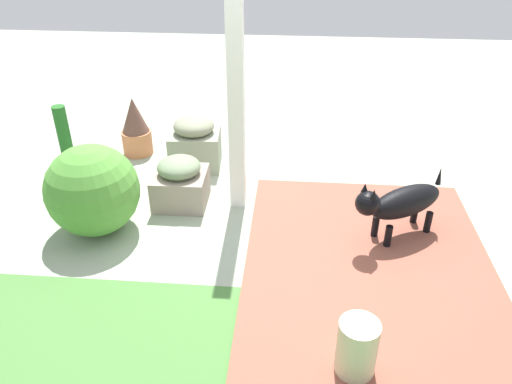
% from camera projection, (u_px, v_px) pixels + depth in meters
% --- Properties ---
extents(ground_plane, '(12.00, 12.00, 0.00)m').
position_uv_depth(ground_plane, '(262.00, 209.00, 4.29)').
color(ground_plane, '#9BA690').
extents(brick_path, '(1.80, 2.40, 0.02)m').
position_uv_depth(brick_path, '(369.00, 268.00, 3.61)').
color(brick_path, '#965240').
rests_on(brick_path, ground).
extents(porch_pillar, '(0.12, 0.12, 2.17)m').
position_uv_depth(porch_pillar, '(236.00, 84.00, 3.81)').
color(porch_pillar, white).
rests_on(porch_pillar, ground).
extents(stone_planter_nearest, '(0.51, 0.44, 0.51)m').
position_uv_depth(stone_planter_nearest, '(195.00, 143.00, 4.85)').
color(stone_planter_nearest, gray).
rests_on(stone_planter_nearest, ground).
extents(stone_planter_near, '(0.45, 0.44, 0.43)m').
position_uv_depth(stone_planter_near, '(180.00, 182.00, 4.28)').
color(stone_planter_near, gray).
rests_on(stone_planter_near, ground).
extents(round_shrub, '(0.72, 0.72, 0.72)m').
position_uv_depth(round_shrub, '(93.00, 190.00, 3.86)').
color(round_shrub, '#519538').
rests_on(round_shrub, ground).
extents(terracotta_pot_spiky, '(0.30, 0.30, 0.60)m').
position_uv_depth(terracotta_pot_spiky, '(136.00, 128.00, 5.07)').
color(terracotta_pot_spiky, '#CA764C').
rests_on(terracotta_pot_spiky, ground).
extents(terracotta_pot_tall, '(0.21, 0.21, 0.76)m').
position_uv_depth(terracotta_pot_tall, '(69.00, 157.00, 4.55)').
color(terracotta_pot_tall, '#A95439').
rests_on(terracotta_pot_tall, ground).
extents(dog, '(0.75, 0.56, 0.55)m').
position_uv_depth(dog, '(400.00, 203.00, 3.79)').
color(dog, black).
rests_on(dog, ground).
extents(ceramic_urn, '(0.23, 0.23, 0.36)m').
position_uv_depth(ceramic_urn, '(357.00, 348.00, 2.76)').
color(ceramic_urn, beige).
rests_on(ceramic_urn, ground).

